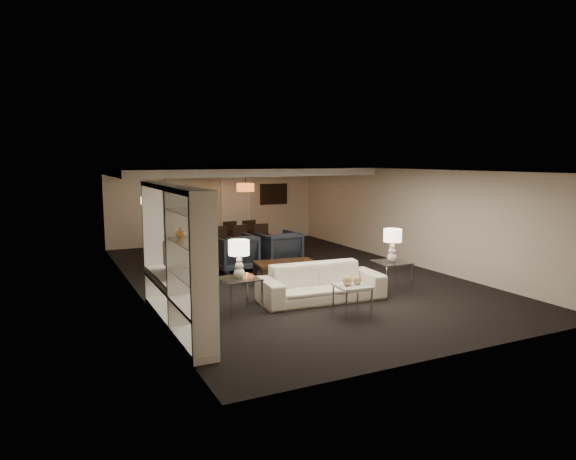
# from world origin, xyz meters

# --- Properties ---
(floor) EXTENTS (11.00, 11.00, 0.00)m
(floor) POSITION_xyz_m (0.00, 0.00, 0.00)
(floor) COLOR black
(floor) RESTS_ON ground
(ceiling) EXTENTS (7.00, 11.00, 0.02)m
(ceiling) POSITION_xyz_m (0.00, 0.00, 2.50)
(ceiling) COLOR silver
(ceiling) RESTS_ON ground
(wall_back) EXTENTS (7.00, 0.02, 2.50)m
(wall_back) POSITION_xyz_m (0.00, 5.50, 1.25)
(wall_back) COLOR beige
(wall_back) RESTS_ON ground
(wall_front) EXTENTS (7.00, 0.02, 2.50)m
(wall_front) POSITION_xyz_m (0.00, -5.50, 1.25)
(wall_front) COLOR beige
(wall_front) RESTS_ON ground
(wall_left) EXTENTS (0.02, 11.00, 2.50)m
(wall_left) POSITION_xyz_m (-3.50, 0.00, 1.25)
(wall_left) COLOR beige
(wall_left) RESTS_ON ground
(wall_right) EXTENTS (0.02, 11.00, 2.50)m
(wall_right) POSITION_xyz_m (3.50, 0.00, 1.25)
(wall_right) COLOR beige
(wall_right) RESTS_ON ground
(ceiling_soffit) EXTENTS (7.00, 4.00, 0.20)m
(ceiling_soffit) POSITION_xyz_m (0.00, 3.50, 2.40)
(ceiling_soffit) COLOR silver
(ceiling_soffit) RESTS_ON ceiling
(curtains) EXTENTS (1.50, 0.12, 2.40)m
(curtains) POSITION_xyz_m (-0.90, 5.42, 1.20)
(curtains) COLOR beige
(curtains) RESTS_ON wall_back
(door) EXTENTS (0.90, 0.05, 2.10)m
(door) POSITION_xyz_m (0.70, 5.47, 1.05)
(door) COLOR silver
(door) RESTS_ON wall_back
(painting) EXTENTS (0.95, 0.04, 0.65)m
(painting) POSITION_xyz_m (2.10, 5.46, 1.55)
(painting) COLOR #142D38
(painting) RESTS_ON wall_back
(media_unit) EXTENTS (0.38, 3.40, 2.35)m
(media_unit) POSITION_xyz_m (-3.31, -2.60, 1.18)
(media_unit) COLOR white
(media_unit) RESTS_ON wall_left
(pendant_light) EXTENTS (0.52, 0.52, 0.24)m
(pendant_light) POSITION_xyz_m (0.30, 3.50, 1.92)
(pendant_light) COLOR #D8591E
(pendant_light) RESTS_ON ceiling_soffit
(sofa) EXTENTS (2.49, 1.11, 0.71)m
(sofa) POSITION_xyz_m (-0.36, -2.21, 0.36)
(sofa) COLOR beige
(sofa) RESTS_ON floor
(coffee_table) EXTENTS (1.42, 0.93, 0.48)m
(coffee_table) POSITION_xyz_m (-0.36, -0.61, 0.24)
(coffee_table) COLOR black
(coffee_table) RESTS_ON floor
(armchair_left) EXTENTS (1.05, 1.07, 0.91)m
(armchair_left) POSITION_xyz_m (-0.96, 1.09, 0.45)
(armchair_left) COLOR black
(armchair_left) RESTS_ON floor
(armchair_right) EXTENTS (1.05, 1.08, 0.91)m
(armchair_right) POSITION_xyz_m (0.24, 1.09, 0.45)
(armchair_right) COLOR black
(armchair_right) RESTS_ON floor
(side_table_left) EXTENTS (0.72, 0.72, 0.62)m
(side_table_left) POSITION_xyz_m (-2.06, -2.21, 0.31)
(side_table_left) COLOR white
(side_table_left) RESTS_ON floor
(side_table_right) EXTENTS (0.72, 0.72, 0.62)m
(side_table_right) POSITION_xyz_m (1.34, -2.21, 0.31)
(side_table_right) COLOR white
(side_table_right) RESTS_ON floor
(table_lamp_left) EXTENTS (0.42, 0.42, 0.69)m
(table_lamp_left) POSITION_xyz_m (-2.06, -2.21, 0.97)
(table_lamp_left) COLOR beige
(table_lamp_left) RESTS_ON side_table_left
(table_lamp_right) EXTENTS (0.40, 0.40, 0.69)m
(table_lamp_right) POSITION_xyz_m (1.34, -2.21, 0.97)
(table_lamp_right) COLOR beige
(table_lamp_right) RESTS_ON side_table_right
(marble_table) EXTENTS (0.60, 0.60, 0.56)m
(marble_table) POSITION_xyz_m (-0.36, -3.31, 0.28)
(marble_table) COLOR white
(marble_table) RESTS_ON floor
(gold_gourd_a) EXTENTS (0.18, 0.18, 0.18)m
(gold_gourd_a) POSITION_xyz_m (-0.46, -3.31, 0.65)
(gold_gourd_a) COLOR #DDB375
(gold_gourd_a) RESTS_ON marble_table
(gold_gourd_b) EXTENTS (0.16, 0.16, 0.16)m
(gold_gourd_b) POSITION_xyz_m (-0.26, -3.31, 0.64)
(gold_gourd_b) COLOR tan
(gold_gourd_b) RESTS_ON marble_table
(television) EXTENTS (1.11, 0.15, 0.64)m
(television) POSITION_xyz_m (-3.28, -1.92, 1.07)
(television) COLOR black
(television) RESTS_ON media_unit
(vase_blue) EXTENTS (0.17, 0.17, 0.18)m
(vase_blue) POSITION_xyz_m (-3.31, -3.87, 1.15)
(vase_blue) COLOR #254AA2
(vase_blue) RESTS_ON media_unit
(vase_amber) EXTENTS (0.16, 0.16, 0.16)m
(vase_amber) POSITION_xyz_m (-3.31, -3.06, 1.64)
(vase_amber) COLOR #CE8844
(vase_amber) RESTS_ON media_unit
(floor_speaker) EXTENTS (0.17, 0.17, 1.19)m
(floor_speaker) POSITION_xyz_m (-2.16, -0.85, 0.59)
(floor_speaker) COLOR black
(floor_speaker) RESTS_ON floor
(dining_table) EXTENTS (1.91, 1.14, 0.65)m
(dining_table) POSITION_xyz_m (-0.32, 2.79, 0.33)
(dining_table) COLOR black
(dining_table) RESTS_ON floor
(chair_nl) EXTENTS (0.46, 0.46, 0.97)m
(chair_nl) POSITION_xyz_m (-0.92, 2.14, 0.48)
(chair_nl) COLOR black
(chair_nl) RESTS_ON floor
(chair_nm) EXTENTS (0.51, 0.51, 0.97)m
(chair_nm) POSITION_xyz_m (-0.32, 2.14, 0.48)
(chair_nm) COLOR black
(chair_nm) RESTS_ON floor
(chair_nr) EXTENTS (0.46, 0.46, 0.97)m
(chair_nr) POSITION_xyz_m (0.28, 2.14, 0.48)
(chair_nr) COLOR black
(chair_nr) RESTS_ON floor
(chair_fl) EXTENTS (0.48, 0.48, 0.97)m
(chair_fl) POSITION_xyz_m (-0.92, 3.44, 0.48)
(chair_fl) COLOR black
(chair_fl) RESTS_ON floor
(chair_fm) EXTENTS (0.50, 0.50, 0.97)m
(chair_fm) POSITION_xyz_m (-0.32, 3.44, 0.48)
(chair_fm) COLOR black
(chair_fm) RESTS_ON floor
(chair_fr) EXTENTS (0.48, 0.48, 0.97)m
(chair_fr) POSITION_xyz_m (0.28, 3.44, 0.48)
(chair_fr) COLOR black
(chair_fr) RESTS_ON floor
(floor_lamp) EXTENTS (0.31, 0.31, 1.65)m
(floor_lamp) POSITION_xyz_m (-2.43, 4.64, 0.83)
(floor_lamp) COLOR black
(floor_lamp) RESTS_ON floor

